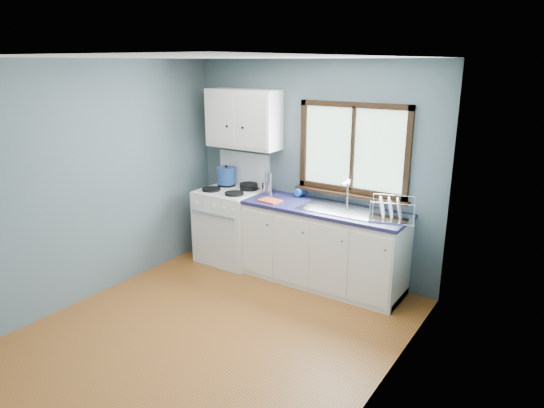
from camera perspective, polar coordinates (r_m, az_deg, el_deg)
The scene contains 19 objects.
floor at distance 4.81m, azimuth -6.66°, elevation -14.71°, with size 3.20×3.60×0.02m, color #945521.
ceiling at distance 4.12m, azimuth -7.87°, elevation 16.88°, with size 3.20×3.60×0.02m, color white.
wall_back at distance 5.74m, azimuth 4.63°, elevation 4.14°, with size 3.20×0.02×2.50m, color slate.
wall_front at distance 3.24m, azimuth -28.70°, elevation -7.80°, with size 3.20×0.02×2.50m, color slate.
wall_left at distance 5.46m, azimuth -20.19°, elevation 2.52°, with size 0.02×3.60×2.50m, color slate.
wall_right at distance 3.51m, azimuth 13.24°, elevation -4.33°, with size 0.02×3.60×2.50m, color slate.
gas_range at distance 6.18m, azimuth -4.79°, elevation -2.24°, with size 0.76×0.69×1.36m.
base_cabinets at distance 5.56m, azimuth 6.03°, elevation -5.39°, with size 1.85×0.60×0.88m.
countertop at distance 5.39m, azimuth 6.18°, elevation -0.56°, with size 1.89×0.64×0.04m, color #17173D.
sink at distance 5.33m, azimuth 7.88°, elevation -1.29°, with size 0.84×0.46×0.44m.
window at distance 5.43m, azimuth 9.44°, elevation 5.68°, with size 1.36×0.10×1.03m.
upper_cabinets at distance 5.96m, azimuth -3.41°, elevation 9.97°, with size 0.95×0.35×0.70m.
skillet at distance 6.05m, azimuth -2.76°, elevation 2.22°, with size 0.36×0.28×0.05m.
stockpot at distance 6.22m, azimuth -5.39°, elevation 3.37°, with size 0.25×0.25×0.24m.
utensil_crock at distance 5.94m, azimuth -0.68°, elevation 2.03°, with size 0.13×0.13×0.34m.
thermos at distance 5.82m, azimuth -0.27°, elevation 2.40°, with size 0.06×0.06×0.27m, color silver.
soap_bottle at distance 5.71m, azimuth 2.95°, elevation 2.12°, with size 0.11×0.11×0.28m, color blue.
dish_towel at distance 5.57m, azimuth -0.21°, elevation 0.40°, with size 0.25×0.18×0.02m, color #D24E26.
dish_rack at distance 5.08m, azimuth 13.86°, elevation -1.09°, with size 0.52×0.45×0.23m.
Camera 1 is at (2.71, -3.10, 2.47)m, focal length 32.00 mm.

